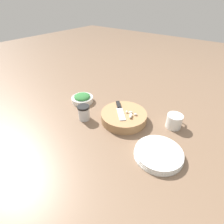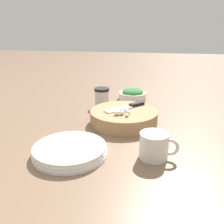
{
  "view_description": "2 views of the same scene",
  "coord_description": "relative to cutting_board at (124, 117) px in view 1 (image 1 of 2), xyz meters",
  "views": [
    {
      "loc": [
        -0.5,
        0.63,
        0.63
      ],
      "look_at": [
        -0.01,
        0.01,
        0.08
      ],
      "focal_mm": 28.0,
      "sensor_mm": 36.0,
      "label": 1
    },
    {
      "loc": [
        -0.96,
        -0.18,
        0.38
      ],
      "look_at": [
        -0.05,
        -0.01,
        0.04
      ],
      "focal_mm": 40.0,
      "sensor_mm": 36.0,
      "label": 2
    }
  ],
  "objects": [
    {
      "name": "spice_jar",
      "position": [
        0.19,
        0.13,
        0.02
      ],
      "size": [
        0.07,
        0.07,
        0.09
      ],
      "color": "silver",
      "rests_on": "ground_plane"
    },
    {
      "name": "herb_bowl",
      "position": [
        0.34,
        -0.0,
        -0.0
      ],
      "size": [
        0.15,
        0.15,
        0.06
      ],
      "color": "silver",
      "rests_on": "ground_plane"
    },
    {
      "name": "cutting_board",
      "position": [
        0.0,
        0.0,
        0.0
      ],
      "size": [
        0.26,
        0.26,
        0.05
      ],
      "color": "#9E754C",
      "rests_on": "ground_plane"
    },
    {
      "name": "garlic_cloves",
      "position": [
        -0.05,
        -0.0,
        0.03
      ],
      "size": [
        0.07,
        0.06,
        0.02
      ],
      "color": "silver",
      "rests_on": "cutting_board"
    },
    {
      "name": "ground_plane",
      "position": [
        0.05,
        0.06,
        -0.03
      ],
      "size": [
        5.0,
        5.0,
        0.0
      ],
      "primitive_type": "plane",
      "color": "brown"
    },
    {
      "name": "chef_knife",
      "position": [
        0.04,
        -0.01,
        0.03
      ],
      "size": [
        0.15,
        0.15,
        0.01
      ],
      "rotation": [
        0.0,
        0.0,
        0.78
      ],
      "color": "black",
      "rests_on": "cutting_board"
    },
    {
      "name": "coffee_mug",
      "position": [
        -0.25,
        -0.12,
        0.01
      ],
      "size": [
        0.08,
        0.11,
        0.08
      ],
      "color": "silver",
      "rests_on": "ground_plane"
    },
    {
      "name": "plate_stack",
      "position": [
        -0.28,
        0.13,
        -0.01
      ],
      "size": [
        0.23,
        0.23,
        0.03
      ],
      "color": "silver",
      "rests_on": "ground_plane"
    }
  ]
}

